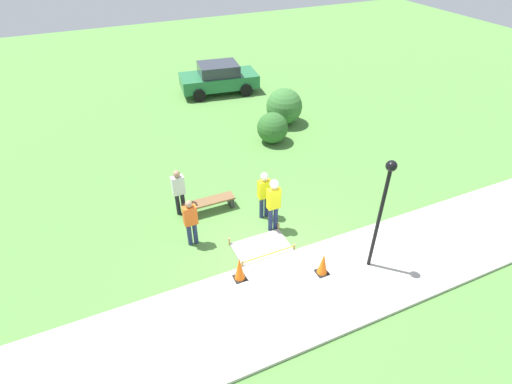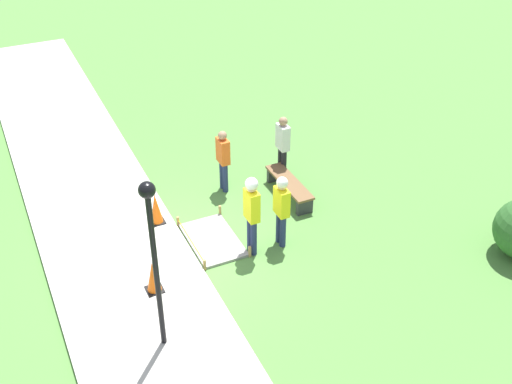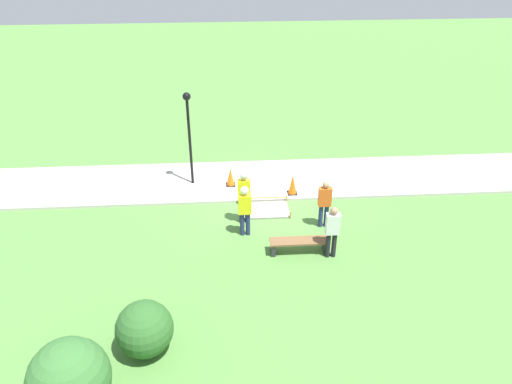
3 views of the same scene
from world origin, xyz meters
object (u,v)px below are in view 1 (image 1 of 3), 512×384
object	(u,v)px
park_bench	(209,203)
bystander_in_gray_shirt	(179,190)
parked_car_green	(219,78)
worker_assistant	(274,200)
traffic_cone_far_patch	(323,264)
worker_supervisor	(264,191)
bystander_in_orange_shirt	(191,220)
traffic_cone_near_patch	(240,269)
lamppost_near	(383,200)

from	to	relation	value
park_bench	bystander_in_gray_shirt	world-z (taller)	bystander_in_gray_shirt
bystander_in_gray_shirt	parked_car_green	distance (m)	10.67
worker_assistant	bystander_in_gray_shirt	xyz separation A→B (m)	(-2.45, 1.98, -0.19)
traffic_cone_far_patch	parked_car_green	bearing A→B (deg)	81.92
worker_supervisor	bystander_in_orange_shirt	xyz separation A→B (m)	(-2.53, -0.30, -0.10)
worker_assistant	parked_car_green	xyz separation A→B (m)	(2.35, 11.51, -0.35)
park_bench	worker_assistant	distance (m)	2.47
park_bench	bystander_in_orange_shirt	distance (m)	1.75
traffic_cone_far_patch	worker_assistant	size ratio (longest dim) A/B	0.37
traffic_cone_near_patch	park_bench	size ratio (longest dim) A/B	0.43
worker_supervisor	worker_assistant	size ratio (longest dim) A/B	0.91
traffic_cone_near_patch	worker_assistant	xyz separation A→B (m)	(1.79, 1.58, 0.68)
worker_supervisor	parked_car_green	world-z (taller)	worker_supervisor
traffic_cone_near_patch	traffic_cone_far_patch	world-z (taller)	traffic_cone_near_patch
worker_supervisor	park_bench	bearing A→B (deg)	146.80
bystander_in_gray_shirt	lamppost_near	world-z (taller)	lamppost_near
worker_assistant	bystander_in_gray_shirt	bearing A→B (deg)	141.06
park_bench	worker_assistant	world-z (taller)	worker_assistant
bystander_in_orange_shirt	bystander_in_gray_shirt	bearing A→B (deg)	87.42
parked_car_green	traffic_cone_near_patch	bearing A→B (deg)	-100.03
traffic_cone_far_patch	bystander_in_orange_shirt	xyz separation A→B (m)	(-2.91, 2.73, 0.48)
bystander_in_gray_shirt	lamppost_near	size ratio (longest dim) A/B	0.49
traffic_cone_near_patch	worker_assistant	distance (m)	2.48
worker_supervisor	bystander_in_orange_shirt	world-z (taller)	worker_supervisor
traffic_cone_near_patch	lamppost_near	distance (m)	4.19
bystander_in_gray_shirt	parked_car_green	world-z (taller)	bystander_in_gray_shirt
bystander_in_gray_shirt	lamppost_near	xyz separation A→B (m)	(4.24, -4.57, 1.44)
worker_assistant	lamppost_near	distance (m)	3.39
traffic_cone_near_patch	parked_car_green	size ratio (longest dim) A/B	0.18
worker_supervisor	bystander_in_gray_shirt	distance (m)	2.78
traffic_cone_far_patch	bystander_in_gray_shirt	size ratio (longest dim) A/B	0.42
worker_supervisor	lamppost_near	world-z (taller)	lamppost_near
bystander_in_gray_shirt	bystander_in_orange_shirt	bearing A→B (deg)	-92.58
traffic_cone_near_patch	lamppost_near	size ratio (longest dim) A/B	0.22
traffic_cone_far_patch	park_bench	distance (m)	4.50
park_bench	bystander_in_orange_shirt	world-z (taller)	bystander_in_orange_shirt
worker_supervisor	worker_assistant	world-z (taller)	worker_assistant
lamppost_near	traffic_cone_far_patch	bearing A→B (deg)	169.24
traffic_cone_far_patch	traffic_cone_near_patch	bearing A→B (deg)	160.98
worker_assistant	lamppost_near	bearing A→B (deg)	-55.41
traffic_cone_far_patch	worker_assistant	bearing A→B (deg)	99.54
traffic_cone_near_patch	parked_car_green	bearing A→B (deg)	72.45
parked_car_green	worker_assistant	bearing A→B (deg)	-94.04
traffic_cone_far_patch	bystander_in_orange_shirt	world-z (taller)	bystander_in_orange_shirt
traffic_cone_near_patch	worker_supervisor	distance (m)	2.95
bystander_in_gray_shirt	traffic_cone_far_patch	bearing A→B (deg)	-56.58
traffic_cone_far_patch	worker_supervisor	size ratio (longest dim) A/B	0.41
worker_assistant	bystander_in_orange_shirt	world-z (taller)	worker_assistant
bystander_in_orange_shirt	worker_supervisor	bearing A→B (deg)	6.70
lamppost_near	bystander_in_orange_shirt	bearing A→B (deg)	145.24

